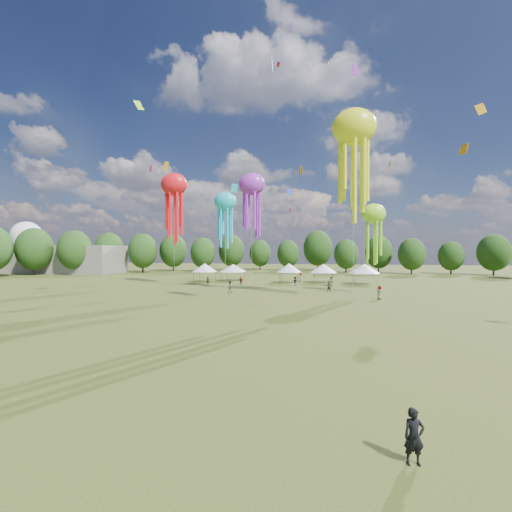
# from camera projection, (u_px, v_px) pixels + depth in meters

# --- Properties ---
(ground) EXTENTS (300.00, 300.00, 0.00)m
(ground) POSITION_uv_depth(u_px,v_px,m) (202.00, 416.00, 12.60)
(ground) COLOR #384416
(ground) RESTS_ON ground
(observer_main) EXTENTS (0.67, 0.49, 1.68)m
(observer_main) POSITION_uv_depth(u_px,v_px,m) (414.00, 437.00, 9.74)
(observer_main) COLOR black
(observer_main) RESTS_ON ground
(spectator_near) EXTENTS (0.90, 0.71, 1.78)m
(spectator_near) POSITION_uv_depth(u_px,v_px,m) (230.00, 287.00, 49.57)
(spectator_near) COLOR gray
(spectator_near) RESTS_ON ground
(spectators_far) EXTENTS (29.14, 24.97, 1.83)m
(spectators_far) POSITION_uv_depth(u_px,v_px,m) (307.00, 283.00, 56.87)
(spectators_far) COLOR gray
(spectators_far) RESTS_ON ground
(festival_tents) EXTENTS (37.41, 8.97, 3.96)m
(festival_tents) POSITION_uv_depth(u_px,v_px,m) (284.00, 268.00, 66.24)
(festival_tents) COLOR #47474C
(festival_tents) RESTS_ON ground
(show_kites) EXTENTS (39.60, 20.86, 25.09)m
(show_kites) POSITION_uv_depth(u_px,v_px,m) (267.00, 185.00, 50.38)
(show_kites) COLOR purple
(show_kites) RESTS_ON ground
(small_kites) EXTENTS (68.89, 60.48, 44.44)m
(small_kites) POSITION_uv_depth(u_px,v_px,m) (303.00, 103.00, 53.17)
(small_kites) COLOR purple
(small_kites) RESTS_ON ground
(treeline) EXTENTS (201.57, 95.24, 13.43)m
(treeline) POSITION_uv_depth(u_px,v_px,m) (280.00, 251.00, 74.67)
(treeline) COLOR #38281C
(treeline) RESTS_ON ground
(hangar) EXTENTS (40.00, 12.00, 8.00)m
(hangar) POSITION_uv_depth(u_px,v_px,m) (55.00, 259.00, 96.45)
(hangar) COLOR gray
(hangar) RESTS_ON ground
(radome) EXTENTS (9.00, 9.00, 16.00)m
(radome) POSITION_uv_depth(u_px,v_px,m) (27.00, 240.00, 105.17)
(radome) COLOR white
(radome) RESTS_ON ground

